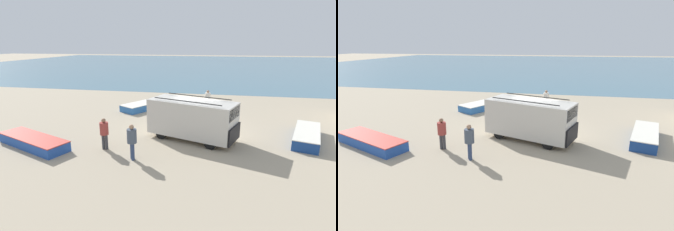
# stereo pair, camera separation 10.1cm
# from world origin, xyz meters

# --- Properties ---
(ground_plane) EXTENTS (200.00, 200.00, 0.00)m
(ground_plane) POSITION_xyz_m (0.00, 0.00, 0.00)
(ground_plane) COLOR tan
(sea_water) EXTENTS (120.00, 80.00, 0.01)m
(sea_water) POSITION_xyz_m (0.00, 52.00, 0.00)
(sea_water) COLOR #477084
(sea_water) RESTS_ON ground_plane
(parked_van) EXTENTS (5.26, 3.48, 2.37)m
(parked_van) POSITION_xyz_m (-0.25, -1.61, 1.23)
(parked_van) COLOR beige
(parked_van) RESTS_ON ground_plane
(fishing_rowboat_0) EXTENTS (2.47, 5.01, 0.60)m
(fishing_rowboat_0) POSITION_xyz_m (6.17, -0.46, 0.30)
(fishing_rowboat_0) COLOR navy
(fishing_rowboat_0) RESTS_ON ground_plane
(fishing_rowboat_1) EXTENTS (3.32, 4.54, 0.55)m
(fishing_rowboat_1) POSITION_xyz_m (-4.85, 4.70, 0.28)
(fishing_rowboat_1) COLOR #2D66AD
(fishing_rowboat_1) RESTS_ON ground_plane
(fishing_rowboat_2) EXTENTS (5.40, 2.86, 0.55)m
(fishing_rowboat_2) POSITION_xyz_m (-8.55, -4.29, 0.28)
(fishing_rowboat_2) COLOR #234CA3
(fishing_rowboat_2) RESTS_ON ground_plane
(fisherman_0) EXTENTS (0.44, 0.44, 1.66)m
(fisherman_0) POSITION_xyz_m (-4.50, -3.97, 0.99)
(fisherman_0) COLOR #38383D
(fisherman_0) RESTS_ON ground_plane
(fisherman_1) EXTENTS (0.45, 0.45, 1.70)m
(fisherman_1) POSITION_xyz_m (0.28, 4.97, 1.01)
(fisherman_1) COLOR #38383D
(fisherman_1) RESTS_ON ground_plane
(fisherman_2) EXTENTS (0.45, 0.45, 1.73)m
(fisherman_2) POSITION_xyz_m (-2.72, -4.88, 1.03)
(fisherman_2) COLOR navy
(fisherman_2) RESTS_ON ground_plane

